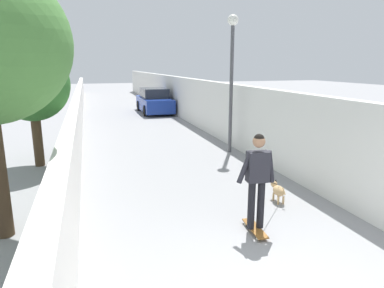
{
  "coord_description": "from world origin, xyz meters",
  "views": [
    {
      "loc": [
        -3.3,
        2.37,
        2.99
      ],
      "look_at": [
        4.79,
        -0.12,
        1.0
      ],
      "focal_mm": 31.78,
      "sensor_mm": 36.0,
      "label": 1
    }
  ],
  "objects_px": {
    "lamp_post": "(232,61)",
    "dog": "(278,190)",
    "tree_left_mid": "(32,85)",
    "car_near": "(154,101)",
    "skateboard": "(255,228)",
    "person_skateboarder": "(257,174)"
  },
  "relations": [
    {
      "from": "skateboard",
      "to": "car_near",
      "type": "distance_m",
      "value": 16.18
    },
    {
      "from": "skateboard",
      "to": "car_near",
      "type": "relative_size",
      "value": 0.19
    },
    {
      "from": "car_near",
      "to": "skateboard",
      "type": "bearing_deg",
      "value": 175.48
    },
    {
      "from": "lamp_post",
      "to": "dog",
      "type": "relative_size",
      "value": 3.21
    },
    {
      "from": "tree_left_mid",
      "to": "dog",
      "type": "relative_size",
      "value": 2.47
    },
    {
      "from": "skateboard",
      "to": "person_skateboarder",
      "type": "height_order",
      "value": "person_skateboarder"
    },
    {
      "from": "skateboard",
      "to": "car_near",
      "type": "bearing_deg",
      "value": -4.52
    },
    {
      "from": "dog",
      "to": "tree_left_mid",
      "type": "bearing_deg",
      "value": 49.68
    },
    {
      "from": "tree_left_mid",
      "to": "person_skateboarder",
      "type": "xyz_separation_m",
      "value": [
        -5.71,
        -4.27,
        -1.3
      ]
    },
    {
      "from": "tree_left_mid",
      "to": "car_near",
      "type": "distance_m",
      "value": 11.92
    },
    {
      "from": "lamp_post",
      "to": "person_skateboarder",
      "type": "height_order",
      "value": "lamp_post"
    },
    {
      "from": "tree_left_mid",
      "to": "lamp_post",
      "type": "relative_size",
      "value": 0.77
    },
    {
      "from": "dog",
      "to": "car_near",
      "type": "distance_m",
      "value": 15.0
    },
    {
      "from": "skateboard",
      "to": "dog",
      "type": "distance_m",
      "value": 1.61
    },
    {
      "from": "dog",
      "to": "person_skateboarder",
      "type": "bearing_deg",
      "value": 134.63
    },
    {
      "from": "tree_left_mid",
      "to": "skateboard",
      "type": "distance_m",
      "value": 7.5
    },
    {
      "from": "skateboard",
      "to": "dog",
      "type": "xyz_separation_m",
      "value": [
        1.12,
        -1.14,
        0.21
      ]
    },
    {
      "from": "person_skateboarder",
      "to": "car_near",
      "type": "xyz_separation_m",
      "value": [
        16.12,
        -1.27,
        -0.4
      ]
    },
    {
      "from": "person_skateboarder",
      "to": "car_near",
      "type": "height_order",
      "value": "person_skateboarder"
    },
    {
      "from": "lamp_post",
      "to": "dog",
      "type": "height_order",
      "value": "lamp_post"
    },
    {
      "from": "person_skateboarder",
      "to": "dog",
      "type": "distance_m",
      "value": 1.8
    },
    {
      "from": "lamp_post",
      "to": "skateboard",
      "type": "height_order",
      "value": "lamp_post"
    }
  ]
}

